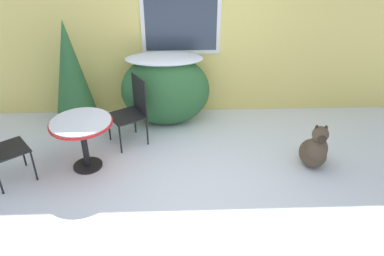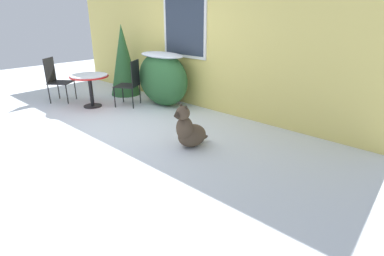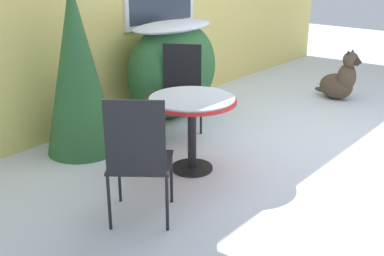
% 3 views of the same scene
% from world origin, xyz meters
% --- Properties ---
extents(ground_plane, '(16.00, 16.00, 0.00)m').
position_xyz_m(ground_plane, '(0.00, 0.00, 0.00)').
color(ground_plane, silver).
extents(house_wall, '(8.00, 0.10, 2.77)m').
position_xyz_m(house_wall, '(-0.01, 2.20, 1.40)').
color(house_wall, '#E5D16B').
rests_on(house_wall, ground_plane).
extents(shrub_left, '(1.37, 0.69, 1.16)m').
position_xyz_m(shrub_left, '(-0.37, 1.72, 0.61)').
color(shrub_left, '#2D6033').
rests_on(shrub_left, ground_plane).
extents(evergreen_bush, '(0.71, 0.71, 1.69)m').
position_xyz_m(evergreen_bush, '(-1.77, 1.71, 0.85)').
color(evergreen_bush, '#2D6033').
rests_on(evergreen_bush, ground_plane).
extents(patio_table, '(0.80, 0.80, 0.70)m').
position_xyz_m(patio_table, '(-1.41, 0.57, 0.57)').
color(patio_table, black).
rests_on(patio_table, ground_plane).
extents(patio_chair_near_table, '(0.62, 0.62, 1.00)m').
position_xyz_m(patio_chair_near_table, '(-0.84, 1.21, 0.53)').
color(patio_chair_near_table, black).
rests_on(patio_chair_near_table, ground_plane).
extents(patio_chair_far_side, '(0.64, 0.64, 1.00)m').
position_xyz_m(patio_chair_far_side, '(-2.36, 0.27, 0.53)').
color(patio_chair_far_side, black).
rests_on(patio_chair_far_side, ground_plane).
extents(dog, '(0.42, 0.68, 0.69)m').
position_xyz_m(dog, '(1.62, 0.47, 0.25)').
color(dog, '#4C3D2D').
rests_on(dog, ground_plane).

